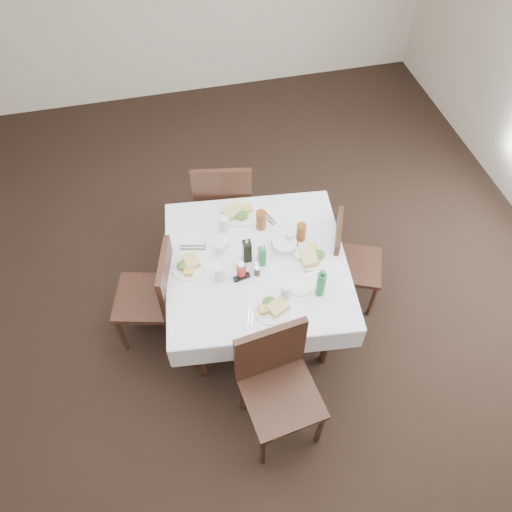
{
  "coord_description": "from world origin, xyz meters",
  "views": [
    {
      "loc": [
        -0.33,
        -2.06,
        3.67
      ],
      "look_at": [
        0.18,
        0.12,
        0.8
      ],
      "focal_mm": 35.0,
      "sensor_mm": 36.0,
      "label": 1
    }
  ],
  "objects_px": {
    "water_n": "(224,224)",
    "water_w": "(219,273)",
    "oil_cruet_dark": "(247,250)",
    "oil_cruet_green": "(262,256)",
    "dining_table": "(256,268)",
    "bread_basket": "(284,245)",
    "chair_south": "(276,378)",
    "green_bottle": "(321,284)",
    "chair_east": "(346,258)",
    "water_e": "(290,238)",
    "water_s": "(286,292)",
    "chair_north": "(223,199)",
    "ketchup_bottle": "(241,270)",
    "coffee_mug": "(220,249)",
    "chair_west": "(155,292)"
  },
  "relations": [
    {
      "from": "water_e",
      "to": "green_bottle",
      "type": "bearing_deg",
      "value": -80.22
    },
    {
      "from": "oil_cruet_green",
      "to": "green_bottle",
      "type": "relative_size",
      "value": 0.88
    },
    {
      "from": "chair_east",
      "to": "oil_cruet_green",
      "type": "bearing_deg",
      "value": -172.81
    },
    {
      "from": "dining_table",
      "to": "water_n",
      "type": "bearing_deg",
      "value": 115.95
    },
    {
      "from": "chair_north",
      "to": "chair_south",
      "type": "height_order",
      "value": "chair_north"
    },
    {
      "from": "green_bottle",
      "to": "oil_cruet_dark",
      "type": "bearing_deg",
      "value": 136.74
    },
    {
      "from": "chair_south",
      "to": "oil_cruet_dark",
      "type": "relative_size",
      "value": 4.05
    },
    {
      "from": "water_s",
      "to": "water_w",
      "type": "xyz_separation_m",
      "value": [
        -0.41,
        0.26,
        0.0
      ]
    },
    {
      "from": "water_s",
      "to": "chair_east",
      "type": "bearing_deg",
      "value": 32.9
    },
    {
      "from": "water_s",
      "to": "ketchup_bottle",
      "type": "xyz_separation_m",
      "value": [
        -0.26,
        0.24,
        0.01
      ]
    },
    {
      "from": "ketchup_bottle",
      "to": "coffee_mug",
      "type": "distance_m",
      "value": 0.27
    },
    {
      "from": "chair_west",
      "to": "green_bottle",
      "type": "bearing_deg",
      "value": -20.57
    },
    {
      "from": "water_s",
      "to": "oil_cruet_green",
      "type": "distance_m",
      "value": 0.33
    },
    {
      "from": "dining_table",
      "to": "ketchup_bottle",
      "type": "height_order",
      "value": "ketchup_bottle"
    },
    {
      "from": "water_e",
      "to": "oil_cruet_dark",
      "type": "height_order",
      "value": "oil_cruet_dark"
    },
    {
      "from": "chair_south",
      "to": "chair_east",
      "type": "bearing_deg",
      "value": 47.69
    },
    {
      "from": "water_n",
      "to": "water_w",
      "type": "xyz_separation_m",
      "value": [
        -0.12,
        -0.44,
        -0.01
      ]
    },
    {
      "from": "dining_table",
      "to": "bread_basket",
      "type": "distance_m",
      "value": 0.27
    },
    {
      "from": "bread_basket",
      "to": "ketchup_bottle",
      "type": "relative_size",
      "value": 1.4
    },
    {
      "from": "oil_cruet_dark",
      "to": "chair_east",
      "type": "bearing_deg",
      "value": 2.1
    },
    {
      "from": "bread_basket",
      "to": "oil_cruet_green",
      "type": "distance_m",
      "value": 0.24
    },
    {
      "from": "water_e",
      "to": "bread_basket",
      "type": "distance_m",
      "value": 0.06
    },
    {
      "from": "dining_table",
      "to": "coffee_mug",
      "type": "bearing_deg",
      "value": 149.76
    },
    {
      "from": "chair_east",
      "to": "oil_cruet_green",
      "type": "xyz_separation_m",
      "value": [
        -0.73,
        -0.09,
        0.36
      ]
    },
    {
      "from": "chair_north",
      "to": "chair_east",
      "type": "relative_size",
      "value": 1.17
    },
    {
      "from": "chair_south",
      "to": "chair_east",
      "type": "distance_m",
      "value": 1.23
    },
    {
      "from": "bread_basket",
      "to": "water_w",
      "type": "bearing_deg",
      "value": -161.82
    },
    {
      "from": "chair_east",
      "to": "bread_basket",
      "type": "bearing_deg",
      "value": 178.09
    },
    {
      "from": "oil_cruet_dark",
      "to": "oil_cruet_green",
      "type": "distance_m",
      "value": 0.11
    },
    {
      "from": "chair_west",
      "to": "oil_cruet_green",
      "type": "xyz_separation_m",
      "value": [
        0.8,
        -0.08,
        0.32
      ]
    },
    {
      "from": "water_n",
      "to": "coffee_mug",
      "type": "bearing_deg",
      "value": -108.93
    },
    {
      "from": "chair_east",
      "to": "water_e",
      "type": "bearing_deg",
      "value": 174.12
    },
    {
      "from": "oil_cruet_green",
      "to": "green_bottle",
      "type": "bearing_deg",
      "value": -45.71
    },
    {
      "from": "oil_cruet_dark",
      "to": "coffee_mug",
      "type": "distance_m",
      "value": 0.22
    },
    {
      "from": "dining_table",
      "to": "water_w",
      "type": "xyz_separation_m",
      "value": [
        -0.29,
        -0.09,
        0.14
      ]
    },
    {
      "from": "water_s",
      "to": "water_e",
      "type": "distance_m",
      "value": 0.49
    },
    {
      "from": "water_n",
      "to": "coffee_mug",
      "type": "xyz_separation_m",
      "value": [
        -0.07,
        -0.21,
        -0.03
      ]
    },
    {
      "from": "dining_table",
      "to": "oil_cruet_dark",
      "type": "relative_size",
      "value": 5.81
    },
    {
      "from": "oil_cruet_green",
      "to": "coffee_mug",
      "type": "distance_m",
      "value": 0.33
    },
    {
      "from": "water_w",
      "to": "water_s",
      "type": "bearing_deg",
      "value": -31.77
    },
    {
      "from": "water_e",
      "to": "oil_cruet_green",
      "type": "height_order",
      "value": "oil_cruet_green"
    },
    {
      "from": "water_e",
      "to": "ketchup_bottle",
      "type": "height_order",
      "value": "ketchup_bottle"
    },
    {
      "from": "dining_table",
      "to": "chair_north",
      "type": "height_order",
      "value": "chair_north"
    },
    {
      "from": "chair_south",
      "to": "green_bottle",
      "type": "xyz_separation_m",
      "value": [
        0.43,
        0.47,
        0.29
      ]
    },
    {
      "from": "chair_north",
      "to": "oil_cruet_green",
      "type": "xyz_separation_m",
      "value": [
        0.12,
        -0.88,
        0.27
      ]
    },
    {
      "from": "water_w",
      "to": "coffee_mug",
      "type": "bearing_deg",
      "value": 78.02
    },
    {
      "from": "water_s",
      "to": "oil_cruet_green",
      "type": "xyz_separation_m",
      "value": [
        -0.09,
        0.32,
        0.03
      ]
    },
    {
      "from": "chair_north",
      "to": "ketchup_bottle",
      "type": "bearing_deg",
      "value": -92.6
    },
    {
      "from": "bread_basket",
      "to": "green_bottle",
      "type": "height_order",
      "value": "green_bottle"
    },
    {
      "from": "dining_table",
      "to": "oil_cruet_green",
      "type": "xyz_separation_m",
      "value": [
        0.03,
        -0.03,
        0.18
      ]
    }
  ]
}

